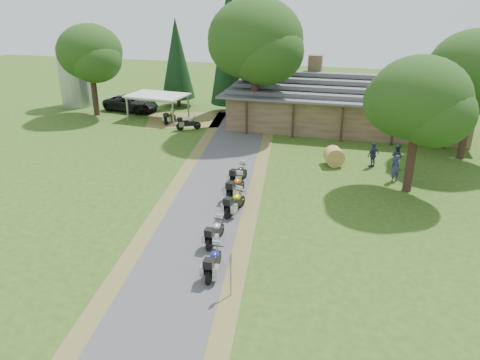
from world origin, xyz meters
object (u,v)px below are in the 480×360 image
(motorcycle_row_a, at_px, (213,261))
(motorcycle_row_e, at_px, (239,173))
(silo, at_px, (75,73))
(motorcycle_row_d, at_px, (236,186))
(hay_bale, at_px, (334,156))
(lodge, at_px, (346,101))
(motorcycle_carport_b, at_px, (188,123))
(motorcycle_row_c, at_px, (235,202))
(motorcycle_carport_a, at_px, (170,116))
(motorcycle_row_b, at_px, (215,231))
(car_white_sedan, at_px, (130,99))
(car_dark_suv, at_px, (131,99))
(carport, at_px, (158,107))

(motorcycle_row_a, distance_m, motorcycle_row_e, 10.45)
(silo, xyz_separation_m, motorcycle_row_d, (22.88, -18.95, -2.70))
(hay_bale, bearing_deg, motorcycle_row_e, -138.43)
(silo, bearing_deg, lodge, -3.00)
(silo, xyz_separation_m, hay_bale, (28.13, -11.84, -2.76))
(silo, bearing_deg, motorcycle_carport_b, -21.68)
(lodge, height_order, motorcycle_carport_b, lodge)
(motorcycle_row_c, xyz_separation_m, motorcycle_carport_a, (-11.01, 16.88, -0.08))
(motorcycle_row_b, relative_size, motorcycle_carport_a, 1.05)
(motorcycle_carport_a, bearing_deg, car_white_sedan, 59.50)
(car_dark_suv, bearing_deg, motorcycle_carport_a, -110.10)
(lodge, height_order, motorcycle_row_c, lodge)
(motorcycle_row_a, bearing_deg, motorcycle_carport_a, 24.24)
(car_dark_suv, bearing_deg, motorcycle_row_a, -136.28)
(carport, relative_size, car_white_sedan, 1.01)
(carport, bearing_deg, motorcycle_row_a, -54.99)
(motorcycle_row_c, height_order, motorcycle_row_e, motorcycle_row_c)
(motorcycle_row_b, bearing_deg, motorcycle_row_c, 3.05)
(lodge, distance_m, motorcycle_row_b, 23.65)
(motorcycle_carport_b, bearing_deg, motorcycle_row_c, -91.38)
(motorcycle_row_a, distance_m, motorcycle_row_b, 2.71)
(carport, xyz_separation_m, car_dark_suv, (-4.02, 2.20, 0.02))
(silo, xyz_separation_m, motorcycle_row_e, (22.50, -16.83, -2.74))
(carport, height_order, hay_bale, carport)
(silo, bearing_deg, motorcycle_carport_a, -18.66)
(motorcycle_row_d, bearing_deg, motorcycle_row_a, -164.50)
(carport, bearing_deg, car_white_sedan, 149.43)
(motorcycle_row_c, bearing_deg, lodge, -2.50)
(motorcycle_row_a, xyz_separation_m, motorcycle_carport_b, (-9.22, 21.22, 0.00))
(motorcycle_row_a, relative_size, motorcycle_row_e, 0.98)
(hay_bale, bearing_deg, motorcycle_row_d, -126.43)
(motorcycle_row_c, height_order, hay_bale, motorcycle_row_c)
(motorcycle_row_a, distance_m, motorcycle_carport_b, 23.14)
(motorcycle_row_d, bearing_deg, car_dark_suv, 48.61)
(motorcycle_row_c, bearing_deg, motorcycle_row_b, -169.17)
(car_white_sedan, relative_size, motorcycle_row_b, 2.85)
(lodge, bearing_deg, motorcycle_row_d, -107.09)
(motorcycle_row_e, distance_m, motorcycle_carport_b, 13.28)
(silo, xyz_separation_m, car_dark_suv, (6.72, -0.87, -2.22))
(carport, distance_m, car_white_sedan, 6.11)
(car_white_sedan, xyz_separation_m, motorcycle_row_b, (17.54, -25.11, -0.25))
(lodge, height_order, carport, lodge)
(car_dark_suv, height_order, motorcycle_row_a, car_dark_suv)
(lodge, relative_size, car_dark_suv, 3.41)
(silo, relative_size, motorcycle_row_b, 3.60)
(motorcycle_row_a, relative_size, motorcycle_row_b, 1.03)
(car_white_sedan, relative_size, motorcycle_row_d, 2.55)
(carport, height_order, motorcycle_carport_b, carport)
(car_dark_suv, relative_size, motorcycle_row_a, 3.22)
(motorcycle_row_e, bearing_deg, motorcycle_row_d, -159.55)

